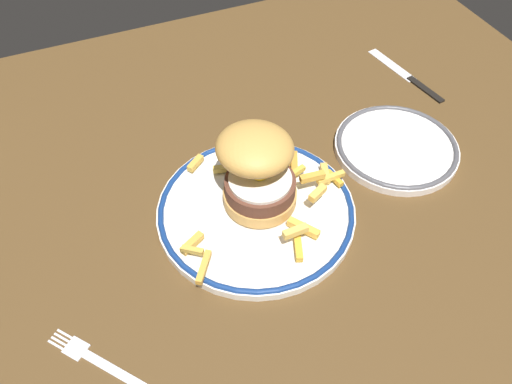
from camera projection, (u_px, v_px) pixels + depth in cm
name	position (u px, v px, depth cm)	size (l,w,h in cm)	color
ground_plane	(266.00, 211.00, 73.39)	(118.96, 101.86, 4.00)	#50381C
dinner_plate	(256.00, 210.00, 69.86)	(26.98, 26.98, 1.60)	white
burger	(257.00, 168.00, 66.66)	(12.54, 13.09, 10.66)	tan
fries_pile	(277.00, 195.00, 69.25)	(25.09, 22.27, 2.93)	gold
side_plate	(396.00, 147.00, 77.97)	(18.71, 18.71, 1.60)	white
fork	(99.00, 362.00, 56.58)	(10.13, 12.07, 0.36)	silver
knife	(411.00, 78.00, 90.15)	(4.29, 18.01, 0.70)	black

